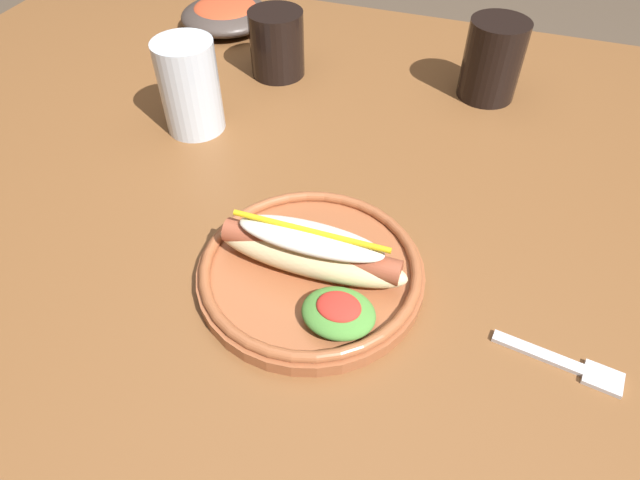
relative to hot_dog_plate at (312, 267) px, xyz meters
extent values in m
plane|color=brown|center=(-0.05, 0.18, -0.76)|extent=(8.00, 8.00, 0.00)
cube|color=brown|center=(-0.05, 0.18, -0.04)|extent=(1.49, 1.04, 0.04)
cylinder|color=brown|center=(-0.71, 0.61, -0.41)|extent=(0.06, 0.06, 0.70)
cylinder|color=#9E5633|center=(0.00, 0.00, -0.01)|extent=(0.24, 0.24, 0.02)
torus|color=#9E5633|center=(0.00, 0.00, 0.00)|extent=(0.23, 0.23, 0.01)
ellipsoid|color=beige|center=(0.00, 0.00, 0.01)|extent=(0.21, 0.05, 0.04)
cylinder|color=#9E4C33|center=(0.00, 0.00, 0.02)|extent=(0.19, 0.03, 0.03)
ellipsoid|color=silver|center=(0.00, 0.00, 0.04)|extent=(0.15, 0.04, 0.02)
cylinder|color=yellow|center=(0.00, 0.00, 0.05)|extent=(0.16, 0.01, 0.01)
ellipsoid|color=#4C8C38|center=(0.05, -0.05, 0.01)|extent=(0.07, 0.06, 0.02)
ellipsoid|color=red|center=(0.05, -0.05, 0.02)|extent=(0.04, 0.04, 0.01)
cube|color=silver|center=(0.23, -0.02, -0.02)|extent=(0.09, 0.02, 0.00)
cube|color=silver|center=(0.29, -0.02, -0.02)|extent=(0.04, 0.03, 0.00)
cylinder|color=black|center=(0.13, 0.44, 0.04)|extent=(0.09, 0.09, 0.12)
cylinder|color=silver|center=(-0.26, 0.22, 0.04)|extent=(0.08, 0.08, 0.13)
cylinder|color=black|center=(-0.20, 0.40, 0.03)|extent=(0.09, 0.09, 0.10)
ellipsoid|color=#423833|center=(-0.36, 0.53, 0.00)|extent=(0.16, 0.16, 0.04)
ellipsoid|color=#B74223|center=(-0.36, 0.53, 0.01)|extent=(0.12, 0.12, 0.02)
camera|label=1|loc=(0.13, -0.35, 0.43)|focal=30.57mm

